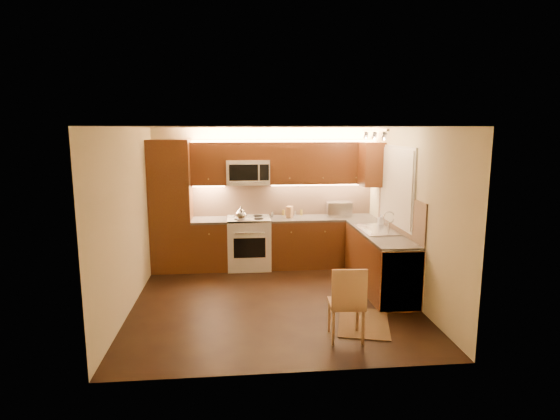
{
  "coord_description": "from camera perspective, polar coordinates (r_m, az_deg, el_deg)",
  "views": [
    {
      "loc": [
        -0.52,
        -6.29,
        2.47
      ],
      "look_at": [
        0.15,
        0.55,
        1.25
      ],
      "focal_mm": 29.19,
      "sensor_mm": 36.0,
      "label": 1
    }
  ],
  "objects": [
    {
      "name": "wall_right",
      "position": [
        6.88,
        15.98,
        -0.53
      ],
      "size": [
        0.01,
        4.0,
        2.5
      ],
      "primitive_type": "cube",
      "color": "beige",
      "rests_on": "ground"
    },
    {
      "name": "ceiling",
      "position": [
        6.31,
        -0.88,
        10.34
      ],
      "size": [
        4.0,
        4.0,
        0.01
      ],
      "primitive_type": "cube",
      "color": "beige",
      "rests_on": "ground"
    },
    {
      "name": "stove",
      "position": [
        8.22,
        -3.91,
        -4.11
      ],
      "size": [
        0.76,
        0.65,
        0.92
      ],
      "primitive_type": null,
      "color": "silver",
      "rests_on": "floor"
    },
    {
      "name": "window_blinds",
      "position": [
        7.33,
        14.29,
        2.94
      ],
      "size": [
        0.02,
        1.36,
        1.16
      ],
      "primitive_type": "cube",
      "color": "silver",
      "rests_on": "wall_right"
    },
    {
      "name": "counter_back_right",
      "position": [
        8.29,
        5.35,
        -1.03
      ],
      "size": [
        1.92,
        0.6,
        0.04
      ],
      "primitive_type": "cube",
      "color": "#373432",
      "rests_on": "base_cab_back_right"
    },
    {
      "name": "upper_cab_back_right",
      "position": [
        8.28,
        5.3,
        5.91
      ],
      "size": [
        1.92,
        0.35,
        0.75
      ],
      "primitive_type": "cube",
      "color": "#4F2011",
      "rests_on": "wall_back"
    },
    {
      "name": "dishwasher",
      "position": [
        6.71,
        14.17,
        -7.96
      ],
      "size": [
        0.58,
        0.6,
        0.84
      ],
      "primitive_type": "cube",
      "color": "silver",
      "rests_on": "floor"
    },
    {
      "name": "faucet",
      "position": [
        7.39,
        13.48,
        -1.3
      ],
      "size": [
        0.2,
        0.04,
        0.3
      ],
      "primitive_type": null,
      "color": "silver",
      "rests_on": "counter_right"
    },
    {
      "name": "spice_jar_d",
      "position": [
        8.43,
        2.68,
        -0.32
      ],
      "size": [
        0.05,
        0.05,
        0.1
      ],
      "primitive_type": "cylinder",
      "rotation": [
        0.0,
        0.0,
        0.14
      ],
      "color": "olive",
      "rests_on": "counter_back_right"
    },
    {
      "name": "counter_right",
      "position": [
        7.22,
        12.46,
        -2.89
      ],
      "size": [
        0.6,
        2.0,
        0.04
      ],
      "primitive_type": "cube",
      "color": "#373432",
      "rests_on": "base_cab_right"
    },
    {
      "name": "base_cab_back_left",
      "position": [
        8.26,
        -8.71,
        -4.35
      ],
      "size": [
        0.62,
        0.6,
        0.86
      ],
      "primitive_type": "cube",
      "color": "#4F2011",
      "rests_on": "floor"
    },
    {
      "name": "toaster_oven",
      "position": [
        8.4,
        7.33,
        0.15
      ],
      "size": [
        0.45,
        0.34,
        0.27
      ],
      "primitive_type": "cube",
      "rotation": [
        0.0,
        0.0,
        -0.02
      ],
      "color": "silver",
      "rests_on": "counter_back_right"
    },
    {
      "name": "spice_jar_c",
      "position": [
        8.4,
        1.93,
        -0.39
      ],
      "size": [
        0.06,
        0.06,
        0.09
      ],
      "primitive_type": "cylinder",
      "rotation": [
        0.0,
        0.0,
        0.34
      ],
      "color": "silver",
      "rests_on": "counter_back_right"
    },
    {
      "name": "base_cab_back_right",
      "position": [
        8.39,
        5.3,
        -4.04
      ],
      "size": [
        1.92,
        0.6,
        0.86
      ],
      "primitive_type": "cube",
      "color": "#4F2011",
      "rests_on": "floor"
    },
    {
      "name": "upper_cab_right_corner",
      "position": [
        8.06,
        11.39,
        5.64
      ],
      "size": [
        0.35,
        0.5,
        0.75
      ],
      "primitive_type": "cube",
      "color": "#4F2011",
      "rests_on": "wall_right"
    },
    {
      "name": "sink",
      "position": [
        7.34,
        12.13,
        -1.9
      ],
      "size": [
        0.52,
        0.86,
        0.15
      ],
      "primitive_type": null,
      "color": "silver",
      "rests_on": "counter_right"
    },
    {
      "name": "base_cab_right",
      "position": [
        7.34,
        12.33,
        -6.31
      ],
      "size": [
        0.6,
        2.0,
        0.86
      ],
      "primitive_type": "cube",
      "color": "#4F2011",
      "rests_on": "floor"
    },
    {
      "name": "wall_back",
      "position": [
        8.39,
        -1.99,
        1.71
      ],
      "size": [
        4.0,
        0.01,
        2.5
      ],
      "primitive_type": "cube",
      "color": "beige",
      "rests_on": "ground"
    },
    {
      "name": "wall_front",
      "position": [
        4.49,
        1.3,
        -5.72
      ],
      "size": [
        4.0,
        0.01,
        2.5
      ],
      "primitive_type": "cube",
      "color": "beige",
      "rests_on": "ground"
    },
    {
      "name": "upper_cab_bridge",
      "position": [
        8.12,
        -4.08,
        7.4
      ],
      "size": [
        0.76,
        0.35,
        0.31
      ],
      "primitive_type": "cube",
      "color": "#4F2011",
      "rests_on": "wall_back"
    },
    {
      "name": "knife_block",
      "position": [
        8.19,
        1.2,
        -0.25
      ],
      "size": [
        0.14,
        0.17,
        0.21
      ],
      "primitive_type": "cube",
      "rotation": [
        0.0,
        0.0,
        -0.41
      ],
      "color": "#B0784F",
      "rests_on": "counter_back_right"
    },
    {
      "name": "floor",
      "position": [
        6.78,
        -0.82,
        -11.31
      ],
      "size": [
        4.0,
        4.0,
        0.01
      ],
      "primitive_type": "cube",
      "color": "black",
      "rests_on": "ground"
    },
    {
      "name": "dining_chair",
      "position": [
        5.55,
        8.3,
        -11.32
      ],
      "size": [
        0.43,
        0.43,
        0.91
      ],
      "primitive_type": null,
      "rotation": [
        0.0,
        0.0,
        -0.07
      ],
      "color": "#B0784F",
      "rests_on": "floor"
    },
    {
      "name": "track_light_bar",
      "position": [
        7.0,
        11.77,
        9.78
      ],
      "size": [
        0.04,
        1.2,
        0.03
      ],
      "primitive_type": "cube",
      "color": "silver",
      "rests_on": "ceiling"
    },
    {
      "name": "spice_jar_b",
      "position": [
        8.41,
        0.45,
        -0.32
      ],
      "size": [
        0.05,
        0.05,
        0.11
      ],
      "primitive_type": "cylinder",
      "rotation": [
        0.0,
        0.0,
        0.09
      ],
      "color": "olive",
      "rests_on": "counter_back_right"
    },
    {
      "name": "soap_bottle",
      "position": [
        7.74,
        12.48,
        -1.19
      ],
      "size": [
        0.09,
        0.09,
        0.18
      ],
      "primitive_type": "imported",
      "rotation": [
        0.0,
        0.0,
        0.08
      ],
      "color": "silver",
      "rests_on": "counter_right"
    },
    {
      "name": "backsplash_right",
      "position": [
        7.26,
        14.74,
        -0.35
      ],
      "size": [
        0.02,
        2.0,
        0.6
      ],
      "primitive_type": "cube",
      "color": "tan",
      "rests_on": "wall_right"
    },
    {
      "name": "spice_jar_a",
      "position": [
        8.27,
        -0.92,
        -0.52
      ],
      "size": [
        0.05,
        0.05,
        0.1
      ],
      "primitive_type": "cylinder",
      "rotation": [
        0.0,
        0.0,
        -0.19
      ],
      "color": "silver",
      "rests_on": "counter_back_right"
    },
    {
      "name": "window_frame",
      "position": [
        7.34,
        14.44,
        2.94
      ],
      "size": [
        0.03,
        1.44,
        1.24
      ],
      "primitive_type": "cube",
      "color": "silver",
      "rests_on": "wall_right"
    },
    {
      "name": "wall_left",
      "position": [
        6.57,
        -18.51,
        -1.16
      ],
      "size": [
        0.01,
        4.0,
        2.5
      ],
      "primitive_type": "cube",
      "color": "beige",
      "rests_on": "ground"
    },
    {
      "name": "pantry",
      "position": [
        8.17,
        -13.47,
        0.5
      ],
      "size": [
        0.7,
        0.6,
        2.3
      ],
      "primitive_type": "cube",
      "color": "#4F2011",
      "rests_on": "floor"
    },
    {
      "name": "kettle",
      "position": [
        7.87,
        -4.92,
        -0.42
      ],
      "size": [
        0.22,
        0.22,
        0.24
      ],
      "primitive_type": null,
      "rotation": [
        0.0,
        0.0,
        0.07
      ],
      "color": "silver",
      "rests_on": "stove"
    },
    {
      "name": "rug",
      "position": [
        6.14,
        10.42,
        -13.75
      ],
      "size": [
        0.85,
        1.08,
        0.01
      ],
      "primitive_type": "cube",
      "rotation": [
        0.0,
        0.0,
        -0.26
      ],
      "color": "black",
      "rests_on": "floor"
    },
    {
      "name": "backsplash_back",
      "position": [
        8.42,
        0.39,
        1.4
      ],
      "size": [
        3.3,
        0.02,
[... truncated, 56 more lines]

